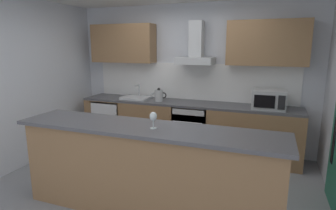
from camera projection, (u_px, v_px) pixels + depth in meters
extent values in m
cube|color=gray|center=(154.00, 187.00, 3.77)|extent=(5.37, 4.44, 0.02)
cube|color=silver|center=(192.00, 77.00, 5.13)|extent=(5.37, 0.12, 2.60)
cube|color=silver|center=(19.00, 84.00, 4.27)|extent=(0.12, 4.44, 2.60)
cube|color=white|center=(190.00, 81.00, 5.08)|extent=(3.71, 0.02, 0.66)
cube|color=olive|center=(185.00, 128.00, 4.96)|extent=(3.84, 0.60, 0.86)
cube|color=#4C4C51|center=(185.00, 103.00, 4.87)|extent=(3.84, 0.60, 0.04)
cube|color=olive|center=(146.00, 172.00, 3.09)|extent=(2.87, 0.52, 0.98)
cube|color=#4C4C51|center=(145.00, 128.00, 2.99)|extent=(2.97, 0.64, 0.04)
cube|color=olive|center=(123.00, 44.00, 5.23)|extent=(1.23, 0.32, 0.70)
cube|color=olive|center=(267.00, 43.00, 4.35)|extent=(1.23, 0.32, 0.70)
cube|color=slate|center=(192.00, 128.00, 4.89)|extent=(0.60, 0.56, 0.80)
cube|color=black|center=(188.00, 136.00, 4.63)|extent=(0.50, 0.02, 0.48)
cube|color=#B7BABC|center=(188.00, 112.00, 4.55)|extent=(0.54, 0.02, 0.09)
cylinder|color=#B7BABC|center=(187.00, 123.00, 4.55)|extent=(0.49, 0.02, 0.02)
cube|color=white|center=(113.00, 121.00, 5.45)|extent=(0.58, 0.56, 0.85)
cube|color=silver|center=(104.00, 125.00, 5.19)|extent=(0.55, 0.02, 0.80)
cylinder|color=#B7BABC|center=(114.00, 124.00, 5.08)|extent=(0.02, 0.02, 0.38)
cube|color=#B7BABC|center=(269.00, 100.00, 4.31)|extent=(0.50, 0.36, 0.30)
cube|color=black|center=(264.00, 102.00, 4.16)|extent=(0.30, 0.02, 0.19)
cube|color=black|center=(282.00, 103.00, 4.08)|extent=(0.10, 0.01, 0.21)
cube|color=silver|center=(136.00, 98.00, 5.17)|extent=(0.50, 0.40, 0.04)
cylinder|color=#B7BABC|center=(139.00, 91.00, 5.26)|extent=(0.03, 0.03, 0.26)
cylinder|color=#B7BABC|center=(137.00, 85.00, 5.16)|extent=(0.03, 0.16, 0.03)
cylinder|color=#B7BABC|center=(159.00, 96.00, 4.95)|extent=(0.15, 0.15, 0.20)
sphere|color=black|center=(159.00, 89.00, 4.93)|extent=(0.06, 0.06, 0.06)
cone|color=#B7BABC|center=(154.00, 93.00, 4.98)|extent=(0.09, 0.04, 0.07)
torus|color=black|center=(164.00, 95.00, 4.92)|extent=(0.11, 0.02, 0.11)
cube|color=#B7BABC|center=(195.00, 61.00, 4.74)|extent=(0.62, 0.45, 0.12)
cube|color=#B7BABC|center=(197.00, 39.00, 4.71)|extent=(0.22, 0.22, 0.60)
cylinder|color=silver|center=(153.00, 128.00, 2.91)|extent=(0.07, 0.07, 0.01)
cylinder|color=silver|center=(153.00, 124.00, 2.90)|extent=(0.01, 0.01, 0.09)
ellipsoid|color=silver|center=(153.00, 116.00, 2.89)|extent=(0.08, 0.08, 0.10)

